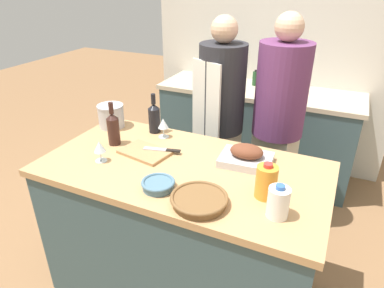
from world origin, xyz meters
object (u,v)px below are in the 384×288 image
(wicker_basket, at_px, (199,200))
(condiment_bottle_short, at_px, (274,81))
(juice_jug, at_px, (266,182))
(person_cook_guest, at_px, (278,119))
(roasting_pan, at_px, (246,156))
(stand_mixer, at_px, (217,68))
(stock_pot, at_px, (111,116))
(wine_bottle_dark, at_px, (113,128))
(condiment_bottle_extra, at_px, (274,88))
(wine_bottle_green, at_px, (154,117))
(cutting_board, at_px, (145,152))
(condiment_bottle_tall, at_px, (255,78))
(person_cook_aproned, at_px, (221,116))
(milk_jug, at_px, (278,202))
(wine_glass_right, at_px, (100,147))
(knife_chef, at_px, (163,150))
(mixing_bowl, at_px, (158,184))
(wine_glass_left, at_px, (163,124))

(wicker_basket, xyz_separation_m, condiment_bottle_short, (-0.10, 1.97, 0.03))
(juice_jug, distance_m, person_cook_guest, 1.01)
(roasting_pan, relative_size, stand_mixer, 0.95)
(stand_mixer, bearing_deg, person_cook_guest, -44.60)
(stock_pot, bearing_deg, wine_bottle_dark, -49.78)
(juice_jug, xyz_separation_m, condiment_bottle_extra, (-0.33, 1.60, -0.05))
(wine_bottle_green, bearing_deg, stand_mixer, 93.64)
(cutting_board, height_order, condiment_bottle_tall, condiment_bottle_tall)
(wine_bottle_dark, relative_size, person_cook_aproned, 0.17)
(stock_pot, xyz_separation_m, condiment_bottle_short, (0.81, 1.42, -0.03))
(roasting_pan, distance_m, stock_pot, 1.00)
(milk_jug, distance_m, wine_glass_right, 1.02)
(condiment_bottle_tall, distance_m, condiment_bottle_extra, 0.31)
(condiment_bottle_extra, bearing_deg, condiment_bottle_short, 101.64)
(person_cook_guest, bearing_deg, wine_bottle_green, -123.05)
(wine_bottle_dark, bearing_deg, condiment_bottle_short, 68.88)
(person_cook_aproned, bearing_deg, juice_jug, -35.23)
(wine_glass_right, xyz_separation_m, condiment_bottle_extra, (0.61, 1.66, -0.05))
(condiment_bottle_short, xyz_separation_m, person_cook_aproned, (-0.21, -0.87, -0.07))
(roasting_pan, relative_size, knife_chef, 1.34)
(stock_pot, bearing_deg, condiment_bottle_tall, 66.90)
(condiment_bottle_tall, height_order, condiment_bottle_short, condiment_bottle_short)
(person_cook_aproned, bearing_deg, knife_chef, -74.05)
(mixing_bowl, bearing_deg, wine_glass_left, 116.64)
(wine_glass_left, distance_m, condiment_bottle_extra, 1.31)
(wine_glass_left, height_order, person_cook_aproned, person_cook_aproned)
(stock_pot, relative_size, person_cook_guest, 0.11)
(condiment_bottle_extra, bearing_deg, wine_glass_right, -110.11)
(wine_glass_left, relative_size, stand_mixer, 0.41)
(milk_jug, height_order, wine_glass_left, milk_jug)
(cutting_board, relative_size, condiment_bottle_tall, 2.09)
(wine_bottle_green, relative_size, condiment_bottle_tall, 1.77)
(cutting_board, height_order, wine_bottle_green, wine_bottle_green)
(milk_jug, bearing_deg, person_cook_guest, 101.94)
(wine_glass_left, height_order, condiment_bottle_extra, wine_glass_left)
(wicker_basket, xyz_separation_m, milk_jug, (0.35, 0.07, 0.05))
(stock_pot, height_order, juice_jug, same)
(roasting_pan, bearing_deg, mixing_bowl, -127.19)
(roasting_pan, bearing_deg, wine_bottle_green, 167.45)
(wine_bottle_green, xyz_separation_m, stand_mixer, (-0.09, 1.36, 0.00))
(mixing_bowl, distance_m, milk_jug, 0.59)
(wicker_basket, distance_m, milk_jug, 0.36)
(condiment_bottle_short, relative_size, person_cook_aproned, 0.10)
(person_cook_aproned, bearing_deg, stock_pot, -115.09)
(person_cook_aproned, bearing_deg, wine_glass_left, -86.82)
(roasting_pan, bearing_deg, wine_bottle_dark, -172.30)
(wine_glass_right, bearing_deg, wine_glass_left, 68.38)
(roasting_pan, distance_m, condiment_bottle_short, 1.53)
(wicker_basket, relative_size, milk_jug, 1.69)
(wicker_basket, distance_m, condiment_bottle_short, 1.98)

